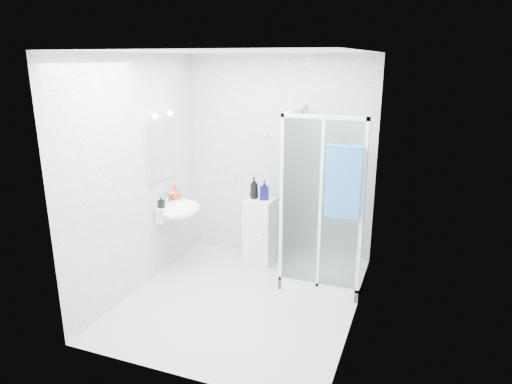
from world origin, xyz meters
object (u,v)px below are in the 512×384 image
at_px(storage_cabinet, 260,231).
at_px(hand_towel, 343,180).
at_px(soap_dispenser_orange, 175,193).
at_px(wall_basin, 178,209).
at_px(shower_enclosure, 319,246).
at_px(soap_dispenser_black, 161,202).
at_px(shampoo_bottle_b, 264,190).
at_px(shampoo_bottle_a, 254,188).

relative_size(storage_cabinet, hand_towel, 1.12).
xyz_separation_m(hand_towel, soap_dispenser_orange, (-2.08, 0.22, -0.41)).
distance_m(wall_basin, soap_dispenser_orange, 0.24).
xyz_separation_m(shower_enclosure, soap_dispenser_black, (-1.77, -0.51, 0.48)).
height_order(shower_enclosure, soap_dispenser_black, shower_enclosure).
distance_m(shower_enclosure, shampoo_bottle_b, 0.97).
relative_size(shower_enclosure, hand_towel, 2.62).
distance_m(storage_cabinet, soap_dispenser_black, 1.32).
height_order(storage_cabinet, soap_dispenser_black, soap_dispenser_black).
xyz_separation_m(hand_towel, shampoo_bottle_b, (-1.08, 0.67, -0.39)).
relative_size(hand_towel, soap_dispenser_orange, 4.04).
bearing_deg(shower_enclosure, hand_towel, -52.15).
bearing_deg(shampoo_bottle_a, wall_basin, -142.64).
distance_m(shampoo_bottle_a, soap_dispenser_orange, 0.97).
distance_m(wall_basin, storage_cabinet, 1.08).
xyz_separation_m(storage_cabinet, hand_towel, (1.13, -0.66, 0.94)).
bearing_deg(storage_cabinet, shower_enclosure, -15.39).
bearing_deg(shampoo_bottle_b, wall_basin, -146.73).
bearing_deg(shower_enclosure, soap_dispenser_orange, -174.08).
relative_size(hand_towel, soap_dispenser_black, 5.57).
xyz_separation_m(hand_towel, soap_dispenser_black, (-2.08, -0.10, -0.44)).
height_order(wall_basin, soap_dispenser_black, wall_basin).
height_order(shower_enclosure, shampoo_bottle_b, shower_enclosure).
xyz_separation_m(shower_enclosure, hand_towel, (0.31, -0.40, 0.92)).
bearing_deg(hand_towel, wall_basin, 177.53).
relative_size(shampoo_bottle_b, soap_dispenser_orange, 1.27).
xyz_separation_m(wall_basin, shampoo_bottle_b, (0.89, 0.58, 0.18)).
distance_m(storage_cabinet, shampoo_bottle_a, 0.57).
distance_m(storage_cabinet, shampoo_bottle_b, 0.55).
bearing_deg(shampoo_bottle_a, shampoo_bottle_b, 2.98).
bearing_deg(soap_dispenser_black, shower_enclosure, 15.96).
distance_m(shower_enclosure, storage_cabinet, 0.86).
relative_size(shampoo_bottle_b, soap_dispenser_black, 1.75).
bearing_deg(shampoo_bottle_b, storage_cabinet, -176.52).
bearing_deg(wall_basin, storage_cabinet, 34.70).
distance_m(shower_enclosure, wall_basin, 1.72).
height_order(shampoo_bottle_b, soap_dispenser_black, shampoo_bottle_b).
relative_size(wall_basin, soap_dispenser_black, 4.08).
bearing_deg(wall_basin, shampoo_bottle_a, 37.36).
xyz_separation_m(soap_dispenser_orange, soap_dispenser_black, (-0.00, -0.32, -0.03)).
bearing_deg(soap_dispenser_orange, hand_towel, -5.99).
height_order(hand_towel, soap_dispenser_orange, hand_towel).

